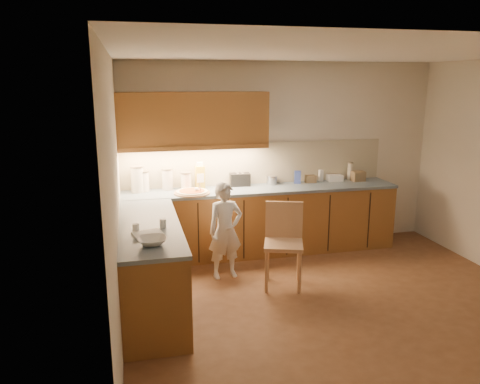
{
  "coord_description": "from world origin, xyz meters",
  "views": [
    {
      "loc": [
        -2.1,
        -4.26,
        2.35
      ],
      "look_at": [
        -0.8,
        1.2,
        1.0
      ],
      "focal_mm": 35.0,
      "sensor_mm": 36.0,
      "label": 1
    }
  ],
  "objects_px": {
    "child": "(225,231)",
    "oil_jug": "(200,177)",
    "toaster": "(240,180)",
    "pizza_on_board": "(192,192)",
    "wooden_chair": "(284,238)"
  },
  "relations": [
    {
      "from": "child",
      "to": "oil_jug",
      "type": "bearing_deg",
      "value": 91.88
    },
    {
      "from": "child",
      "to": "oil_jug",
      "type": "distance_m",
      "value": 1.01
    },
    {
      "from": "oil_jug",
      "to": "toaster",
      "type": "relative_size",
      "value": 1.27
    },
    {
      "from": "pizza_on_board",
      "to": "child",
      "type": "bearing_deg",
      "value": -62.5
    },
    {
      "from": "pizza_on_board",
      "to": "toaster",
      "type": "bearing_deg",
      "value": 23.62
    },
    {
      "from": "child",
      "to": "wooden_chair",
      "type": "bearing_deg",
      "value": -38.96
    },
    {
      "from": "pizza_on_board",
      "to": "oil_jug",
      "type": "distance_m",
      "value": 0.34
    },
    {
      "from": "toaster",
      "to": "oil_jug",
      "type": "bearing_deg",
      "value": -171.3
    },
    {
      "from": "pizza_on_board",
      "to": "wooden_chair",
      "type": "bearing_deg",
      "value": -45.77
    },
    {
      "from": "child",
      "to": "wooden_chair",
      "type": "distance_m",
      "value": 0.71
    },
    {
      "from": "child",
      "to": "toaster",
      "type": "bearing_deg",
      "value": 57.35
    },
    {
      "from": "oil_jug",
      "to": "toaster",
      "type": "distance_m",
      "value": 0.57
    },
    {
      "from": "wooden_chair",
      "to": "child",
      "type": "bearing_deg",
      "value": 168.73
    },
    {
      "from": "pizza_on_board",
      "to": "child",
      "type": "relative_size",
      "value": 0.4
    },
    {
      "from": "wooden_chair",
      "to": "oil_jug",
      "type": "bearing_deg",
      "value": 141.35
    }
  ]
}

